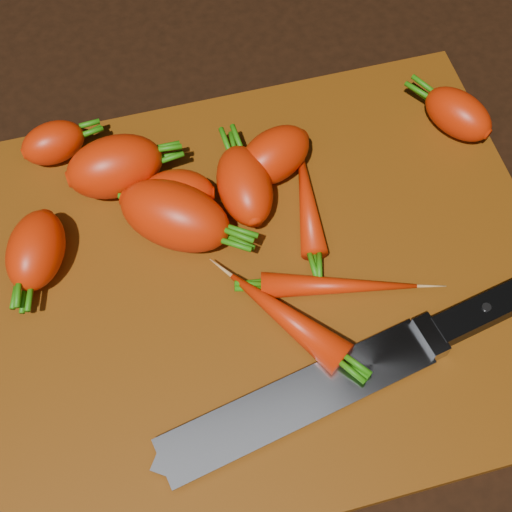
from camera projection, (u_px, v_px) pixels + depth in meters
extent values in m
cube|color=black|center=(259.00, 285.00, 0.62)|extent=(2.00, 2.00, 0.01)
cube|color=#5B2E08|center=(259.00, 279.00, 0.61)|extent=(0.50, 0.40, 0.01)
ellipsoid|color=red|center=(115.00, 167.00, 0.63)|extent=(0.09, 0.06, 0.05)
ellipsoid|color=red|center=(178.00, 194.00, 0.62)|extent=(0.07, 0.06, 0.04)
ellipsoid|color=red|center=(175.00, 216.00, 0.60)|extent=(0.11, 0.10, 0.06)
ellipsoid|color=red|center=(245.00, 185.00, 0.62)|extent=(0.05, 0.08, 0.05)
ellipsoid|color=red|center=(274.00, 155.00, 0.64)|extent=(0.09, 0.07, 0.05)
ellipsoid|color=red|center=(53.00, 143.00, 0.65)|extent=(0.06, 0.05, 0.04)
ellipsoid|color=red|center=(458.00, 114.00, 0.66)|extent=(0.07, 0.08, 0.04)
ellipsoid|color=red|center=(307.00, 199.00, 0.63)|extent=(0.04, 0.11, 0.02)
ellipsoid|color=red|center=(339.00, 286.00, 0.59)|extent=(0.13, 0.06, 0.02)
ellipsoid|color=red|center=(286.00, 317.00, 0.57)|extent=(0.09, 0.11, 0.03)
ellipsoid|color=red|center=(36.00, 250.00, 0.59)|extent=(0.07, 0.09, 0.05)
cube|color=gray|center=(162.00, 465.00, 0.52)|extent=(0.23, 0.08, 0.00)
cube|color=gray|center=(305.00, 397.00, 0.55)|extent=(0.02, 0.04, 0.02)
cube|color=black|center=(385.00, 359.00, 0.56)|extent=(0.13, 0.05, 0.02)
cylinder|color=#B2B2B7|center=(365.00, 365.00, 0.55)|extent=(0.01, 0.01, 0.00)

